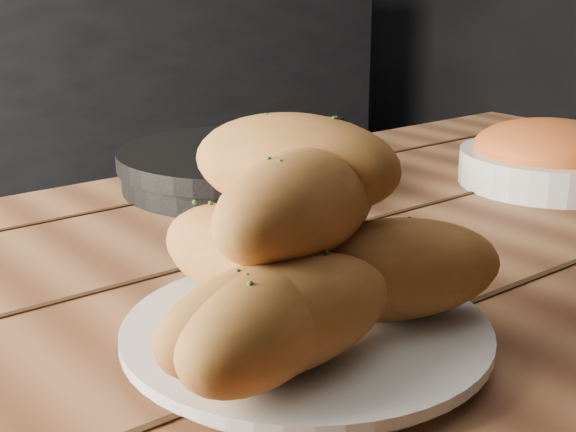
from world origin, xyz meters
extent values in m
plane|color=#38383A|center=(0.00, 0.00, 0.00)|extent=(4.00, 4.00, 0.00)
cube|color=black|center=(0.00, 1.70, 0.45)|extent=(2.80, 0.60, 0.90)
cube|color=brown|center=(-0.67, -0.69, 0.73)|extent=(1.51, 0.84, 0.04)
cylinder|color=brown|center=(-0.02, -0.34, 0.35)|extent=(0.07, 0.07, 0.71)
cylinder|color=silver|center=(-0.75, -0.76, 0.76)|extent=(0.23, 0.23, 0.01)
cylinder|color=silver|center=(-0.75, -0.76, 0.76)|extent=(0.25, 0.25, 0.01)
ellipsoid|color=#BA6933|center=(-0.81, -0.80, 0.80)|extent=(0.18, 0.13, 0.07)
ellipsoid|color=#BA6933|center=(-0.69, -0.79, 0.80)|extent=(0.17, 0.13, 0.07)
ellipsoid|color=#BA6933|center=(-0.75, -0.71, 0.80)|extent=(0.11, 0.17, 0.07)
ellipsoid|color=#BA6933|center=(-0.76, -0.77, 0.86)|extent=(0.17, 0.12, 0.07)
ellipsoid|color=#BA6933|center=(-0.73, -0.73, 0.87)|extent=(0.14, 0.16, 0.07)
ellipsoid|color=#BA6933|center=(-0.80, -0.80, 0.80)|extent=(0.17, 0.08, 0.07)
cylinder|color=black|center=(-0.55, -0.40, 0.77)|extent=(0.27, 0.27, 0.03)
cylinder|color=black|center=(-0.55, -0.40, 0.79)|extent=(0.28, 0.28, 0.02)
cube|color=black|center=(-0.36, -0.31, 0.78)|extent=(0.14, 0.08, 0.01)
cylinder|color=white|center=(-0.25, -0.62, 0.77)|extent=(0.21, 0.21, 0.04)
ellipsoid|color=#E75C28|center=(-0.25, -0.62, 0.80)|extent=(0.18, 0.18, 0.06)
camera|label=1|loc=(-1.06, -1.15, 1.00)|focal=50.00mm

